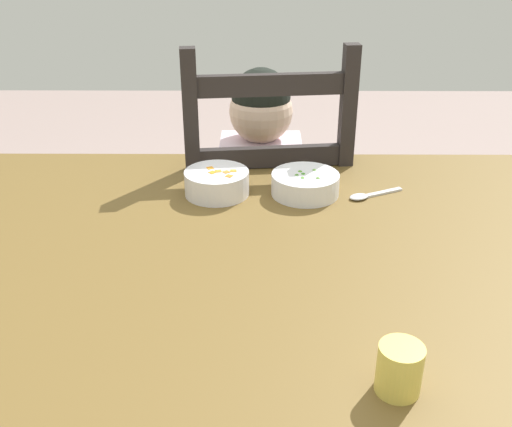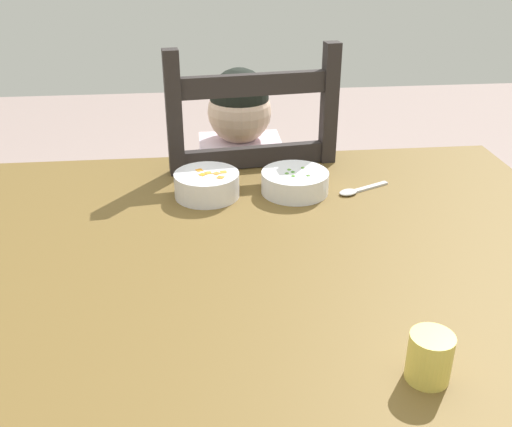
{
  "view_description": "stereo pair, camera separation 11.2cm",
  "coord_description": "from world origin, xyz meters",
  "px_view_note": "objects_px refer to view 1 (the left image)",
  "views": [
    {
      "loc": [
        0.02,
        -0.93,
        1.32
      ],
      "look_at": [
        0.01,
        0.08,
        0.81
      ],
      "focal_mm": 41.7,
      "sensor_mm": 36.0,
      "label": 1
    },
    {
      "loc": [
        -0.1,
        -0.93,
        1.32
      ],
      "look_at": [
        0.01,
        0.08,
        0.81
      ],
      "focal_mm": 41.7,
      "sensor_mm": 36.0,
      "label": 2
    }
  ],
  "objects_px": {
    "drinking_cup": "(399,369)",
    "dining_chair": "(263,236)",
    "spoon": "(366,195)",
    "dining_table": "(251,301)",
    "bowl_of_peas": "(305,183)",
    "bowl_of_carrots": "(217,182)",
    "child_figure": "(261,188)"
  },
  "relations": [
    {
      "from": "dining_chair",
      "to": "drinking_cup",
      "type": "height_order",
      "value": "dining_chair"
    },
    {
      "from": "spoon",
      "to": "child_figure",
      "type": "bearing_deg",
      "value": 127.38
    },
    {
      "from": "child_figure",
      "to": "bowl_of_peas",
      "type": "relative_size",
      "value": 6.4
    },
    {
      "from": "child_figure",
      "to": "drinking_cup",
      "type": "relative_size",
      "value": 13.76
    },
    {
      "from": "child_figure",
      "to": "bowl_of_peas",
      "type": "height_order",
      "value": "child_figure"
    },
    {
      "from": "child_figure",
      "to": "bowl_of_carrots",
      "type": "height_order",
      "value": "child_figure"
    },
    {
      "from": "dining_table",
      "to": "bowl_of_peas",
      "type": "distance_m",
      "value": 0.33
    },
    {
      "from": "dining_table",
      "to": "spoon",
      "type": "distance_m",
      "value": 0.38
    },
    {
      "from": "child_figure",
      "to": "bowl_of_carrots",
      "type": "distance_m",
      "value": 0.34
    },
    {
      "from": "dining_table",
      "to": "bowl_of_peas",
      "type": "xyz_separation_m",
      "value": [
        0.12,
        0.28,
        0.12
      ]
    },
    {
      "from": "dining_table",
      "to": "drinking_cup",
      "type": "relative_size",
      "value": 19.26
    },
    {
      "from": "spoon",
      "to": "dining_table",
      "type": "bearing_deg",
      "value": -133.62
    },
    {
      "from": "bowl_of_carrots",
      "to": "spoon",
      "type": "height_order",
      "value": "bowl_of_carrots"
    },
    {
      "from": "drinking_cup",
      "to": "dining_chair",
      "type": "bearing_deg",
      "value": 100.72
    },
    {
      "from": "dining_table",
      "to": "drinking_cup",
      "type": "height_order",
      "value": "drinking_cup"
    },
    {
      "from": "bowl_of_peas",
      "to": "drinking_cup",
      "type": "distance_m",
      "value": 0.62
    },
    {
      "from": "drinking_cup",
      "to": "spoon",
      "type": "bearing_deg",
      "value": 84.69
    },
    {
      "from": "dining_table",
      "to": "drinking_cup",
      "type": "bearing_deg",
      "value": -59.28
    },
    {
      "from": "spoon",
      "to": "drinking_cup",
      "type": "height_order",
      "value": "drinking_cup"
    },
    {
      "from": "bowl_of_carrots",
      "to": "spoon",
      "type": "xyz_separation_m",
      "value": [
        0.33,
        -0.02,
        -0.03
      ]
    },
    {
      "from": "child_figure",
      "to": "dining_table",
      "type": "bearing_deg",
      "value": -91.96
    },
    {
      "from": "child_figure",
      "to": "bowl_of_peas",
      "type": "xyz_separation_m",
      "value": [
        0.1,
        -0.29,
        0.14
      ]
    },
    {
      "from": "drinking_cup",
      "to": "dining_table",
      "type": "bearing_deg",
      "value": 120.72
    },
    {
      "from": "drinking_cup",
      "to": "child_figure",
      "type": "bearing_deg",
      "value": 101.14
    },
    {
      "from": "dining_table",
      "to": "bowl_of_peas",
      "type": "relative_size",
      "value": 8.95
    },
    {
      "from": "dining_chair",
      "to": "bowl_of_carrots",
      "type": "height_order",
      "value": "dining_chair"
    },
    {
      "from": "bowl_of_peas",
      "to": "drinking_cup",
      "type": "xyz_separation_m",
      "value": [
        0.08,
        -0.62,
        0.01
      ]
    },
    {
      "from": "dining_chair",
      "to": "child_figure",
      "type": "distance_m",
      "value": 0.15
    },
    {
      "from": "child_figure",
      "to": "drinking_cup",
      "type": "distance_m",
      "value": 0.94
    },
    {
      "from": "dining_chair",
      "to": "spoon",
      "type": "distance_m",
      "value": 0.47
    },
    {
      "from": "bowl_of_carrots",
      "to": "drinking_cup",
      "type": "xyz_separation_m",
      "value": [
        0.28,
        -0.62,
        0.01
      ]
    },
    {
      "from": "dining_table",
      "to": "drinking_cup",
      "type": "distance_m",
      "value": 0.41
    }
  ]
}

